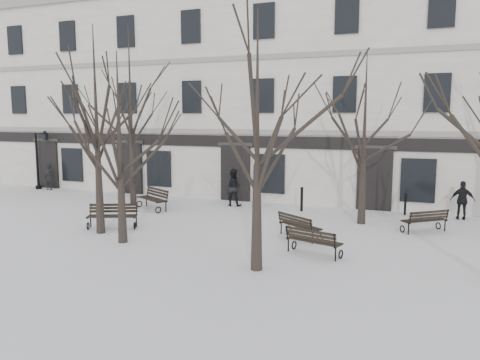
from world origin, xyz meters
The scene contains 18 objects.
ground centered at (0.00, 0.00, 0.00)m, with size 100.00×100.00×0.00m, color silver.
building centered at (0.00, 12.96, 5.52)m, with size 40.40×10.20×11.40m.
tree_0 centered at (-5.70, -0.34, 4.78)m, with size 5.36×5.36×7.65m.
tree_1 centered at (-4.15, -1.16, 4.10)m, with size 4.59×4.59×6.55m.
tree_2 centered at (1.20, -2.28, 4.54)m, with size 5.08×5.08×7.26m.
tree_4 centered at (-7.95, 5.17, 5.50)m, with size 6.16×6.16×8.80m.
tree_5 centered at (3.30, 4.82, 4.33)m, with size 4.85×4.85×6.92m.
bench_0 centered at (-5.77, 0.49, 0.52)m, with size 1.99×1.37×0.96m.
bench_1 centered at (2.41, -0.32, 0.49)m, with size 1.87×1.13×0.90m.
bench_2 centered at (1.47, 1.58, 0.49)m, with size 1.80×1.51×0.90m.
bench_3 centered at (-6.26, 4.31, 0.54)m, with size 2.05×1.60×1.00m.
bench_4 centered at (5.73, 4.18, 0.48)m, with size 1.74×1.59×0.89m.
lamp_post centered at (-15.95, 7.32, 2.05)m, with size 1.11×0.41×3.55m.
bollard_a centered at (0.39, 6.46, 0.61)m, with size 0.15×0.15×1.14m.
bollard_b centered at (4.92, 7.26, 0.53)m, with size 0.13×0.13×0.99m.
pedestrian_a centered at (-15.27, 7.23, 0.00)m, with size 0.57×0.38×1.57m, color black.
pedestrian_b centered at (-3.09, 6.52, 0.00)m, with size 0.90×0.70×1.84m, color black.
pedestrian_c centered at (7.21, 7.14, 0.00)m, with size 0.98×0.41×1.66m, color black.
Camera 1 is at (5.42, -14.54, 4.36)m, focal length 35.00 mm.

